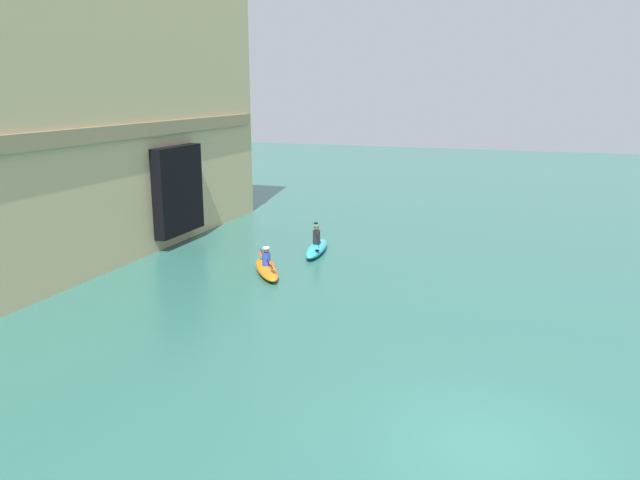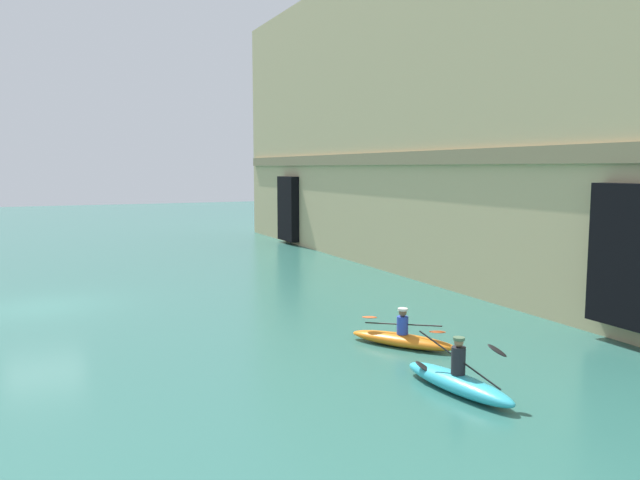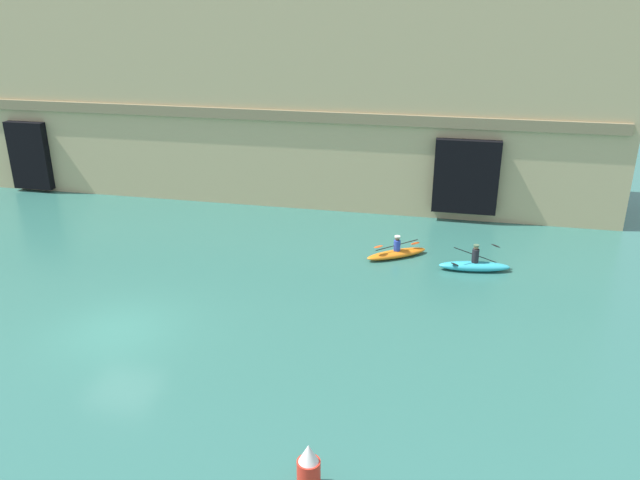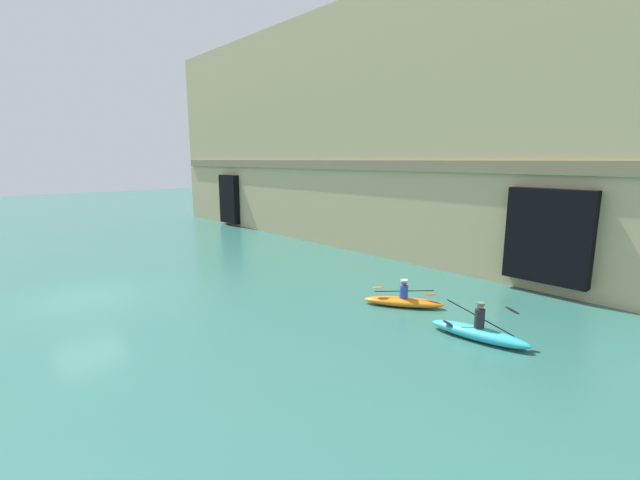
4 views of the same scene
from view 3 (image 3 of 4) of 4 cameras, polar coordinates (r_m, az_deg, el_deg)
name	(u,v)px [view 3 (image 3 of 4)]	position (r m, az deg, el deg)	size (l,w,h in m)	color
ground_plane	(117,331)	(23.05, -18.08, -7.92)	(120.00, 120.00, 0.00)	#2D665B
cliff_bluff	(249,69)	(36.01, -6.50, 15.29)	(39.82, 5.97, 14.09)	tan
kayak_cyan	(474,265)	(27.14, 13.94, -2.25)	(3.04, 1.06, 1.19)	#33B2C6
kayak_orange	(397,253)	(27.87, 7.02, -1.17)	(2.77, 2.18, 1.02)	orange
marker_buoy	(309,468)	(15.60, -1.05, -20.13)	(0.57, 0.57, 1.26)	red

